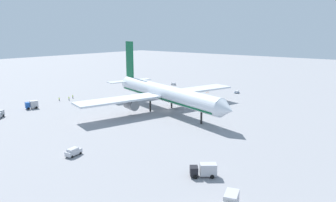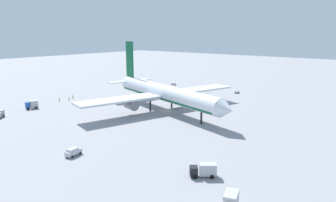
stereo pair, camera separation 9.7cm
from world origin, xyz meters
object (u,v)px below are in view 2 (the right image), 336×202
(ground_worker_0, at_px, (69,98))
(ground_worker_1, at_px, (73,97))
(baggage_cart_1, at_px, (174,84))
(ground_worker_2, at_px, (59,99))
(baggage_cart_0, at_px, (237,92))
(traffic_cone_3, at_px, (149,87))
(traffic_cone_0, at_px, (207,92))
(airliner, at_px, (163,93))
(traffic_cone_1, at_px, (168,90))
(service_truck_1, at_px, (204,170))
(traffic_cone_2, at_px, (208,92))
(service_van, at_px, (73,152))
(service_truck_0, at_px, (32,104))

(ground_worker_0, distance_m, ground_worker_1, 4.36)
(baggage_cart_1, height_order, ground_worker_2, ground_worker_2)
(baggage_cart_0, bearing_deg, traffic_cone_3, -161.26)
(ground_worker_2, bearing_deg, traffic_cone_0, 54.45)
(airliner, relative_size, traffic_cone_1, 127.98)
(traffic_cone_0, height_order, traffic_cone_1, same)
(service_truck_1, bearing_deg, baggage_cart_0, 113.06)
(ground_worker_0, bearing_deg, traffic_cone_3, 83.93)
(baggage_cart_0, bearing_deg, traffic_cone_1, -152.60)
(baggage_cart_1, distance_m, traffic_cone_2, 29.07)
(service_truck_1, height_order, baggage_cart_1, service_truck_1)
(airliner, xyz_separation_m, service_truck_1, (44.24, -39.60, -5.47))
(traffic_cone_2, xyz_separation_m, traffic_cone_3, (-33.65, -7.82, 0.00))
(service_van, xyz_separation_m, traffic_cone_0, (-18.92, 92.05, -0.76))
(ground_worker_1, relative_size, traffic_cone_3, 3.10)
(ground_worker_2, bearing_deg, ground_worker_0, 57.19)
(service_truck_1, relative_size, traffic_cone_0, 10.27)
(service_truck_0, xyz_separation_m, traffic_cone_0, (36.65, 72.84, -1.44))
(service_van, relative_size, ground_worker_1, 2.67)
(airliner, height_order, ground_worker_1, airliner)
(baggage_cart_1, height_order, ground_worker_1, ground_worker_1)
(service_truck_0, bearing_deg, traffic_cone_2, 63.91)
(airliner, bearing_deg, service_truck_0, -144.43)
(ground_worker_0, bearing_deg, ground_worker_2, -122.81)
(airliner, height_order, traffic_cone_0, airliner)
(traffic_cone_0, distance_m, traffic_cone_2, 1.64)
(ground_worker_2, bearing_deg, service_van, -29.77)
(baggage_cart_0, xyz_separation_m, traffic_cone_3, (-45.89, -15.56, -0.45))
(ground_worker_2, xyz_separation_m, traffic_cone_3, (7.38, 51.48, -0.54))
(service_van, height_order, traffic_cone_0, service_van)
(ground_worker_0, height_order, traffic_cone_1, ground_worker_0)
(airliner, bearing_deg, ground_worker_2, -161.79)
(ground_worker_1, bearing_deg, baggage_cart_1, 77.65)
(airliner, bearing_deg, baggage_cart_1, 124.26)
(service_truck_0, relative_size, service_truck_1, 0.90)
(airliner, distance_m, traffic_cone_1, 44.08)
(ground_worker_0, xyz_separation_m, traffic_cone_1, (19.64, 47.26, -0.60))
(service_truck_0, xyz_separation_m, ground_worker_0, (-2.28, 18.71, -0.84))
(airliner, height_order, ground_worker_0, airliner)
(baggage_cart_1, height_order, ground_worker_0, ground_worker_0)
(ground_worker_1, bearing_deg, baggage_cart_0, 48.28)
(service_van, distance_m, traffic_cone_2, 95.62)
(traffic_cone_0, bearing_deg, baggage_cart_1, 162.13)
(airliner, xyz_separation_m, traffic_cone_2, (-6.70, 43.59, -6.76))
(traffic_cone_3, bearing_deg, airliner, -41.56)
(ground_worker_1, relative_size, traffic_cone_1, 3.10)
(service_truck_0, xyz_separation_m, traffic_cone_3, (2.82, 66.65, -1.44))
(baggage_cart_0, bearing_deg, ground_worker_0, -128.76)
(ground_worker_1, relative_size, traffic_cone_2, 3.10)
(baggage_cart_0, bearing_deg, service_truck_0, -120.64)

